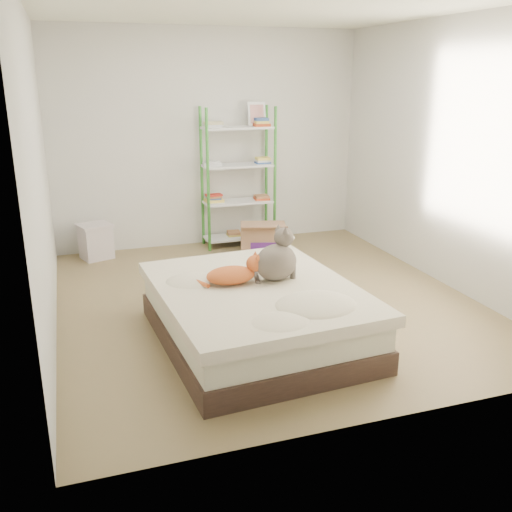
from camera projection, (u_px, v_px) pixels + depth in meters
name	position (u px, v px, depth m)	size (l,w,h in m)	color
room	(266.00, 164.00, 5.05)	(3.81, 4.21, 2.61)	olive
bed	(256.00, 314.00, 4.55)	(1.61, 1.95, 0.47)	#422E25
orange_cat	(231.00, 273.00, 4.50)	(0.46, 0.25, 0.19)	orange
grey_cat	(276.00, 254.00, 4.55)	(0.32, 0.38, 0.43)	slate
shelf_unit	(239.00, 177.00, 6.98)	(0.88, 0.36, 1.74)	green
cardboard_box	(263.00, 240.00, 6.74)	(0.62, 0.63, 0.43)	#8C6C4A
white_bin	(96.00, 241.00, 6.62)	(0.44, 0.41, 0.41)	silver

